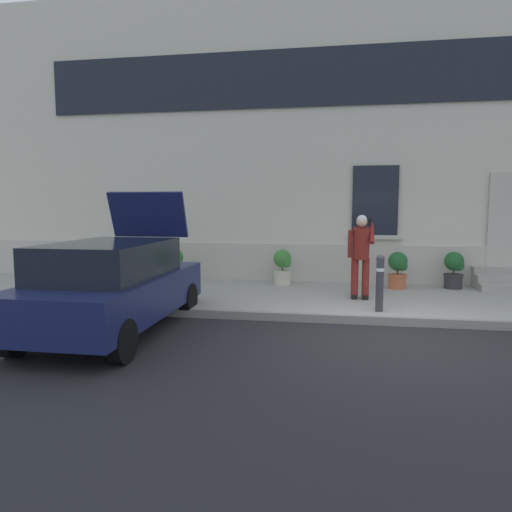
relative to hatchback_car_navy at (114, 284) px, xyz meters
name	(u,v)px	position (x,y,z in m)	size (l,w,h in m)	color
ground_plane	(394,340)	(4.47, 0.28, -0.80)	(80.00, 80.00, 0.00)	#232326
sidewalk	(377,300)	(4.47, 3.08, -0.72)	(24.00, 3.60, 0.15)	#99968E
curb_edge	(387,321)	(4.47, 1.22, -0.72)	(24.00, 0.12, 0.15)	gray
building_facade	(373,141)	(4.47, 5.57, 2.93)	(24.00, 1.52, 7.50)	beige
hatchback_car_navy	(114,284)	(0.00, 0.00, 0.00)	(1.80, 4.07, 2.34)	#161E4C
bollard_near_person	(380,281)	(4.36, 1.63, -0.09)	(0.15, 0.15, 1.04)	#333338
bollard_far_left	(171,275)	(0.39, 1.63, -0.09)	(0.15, 0.15, 1.04)	#333338
person_on_phone	(361,251)	(4.07, 2.65, 0.35)	(0.51, 0.51, 1.74)	maroon
planter_olive	(175,264)	(-0.40, 4.09, -0.19)	(0.44, 0.44, 0.86)	#606B38
planter_cream	(283,266)	(2.30, 4.24, -0.19)	(0.44, 0.44, 0.86)	beige
planter_terracotta	(398,269)	(5.01, 4.11, -0.19)	(0.44, 0.44, 0.86)	#B25B38
planter_charcoal	(454,269)	(6.30, 4.35, -0.19)	(0.44, 0.44, 0.86)	#2D2D30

